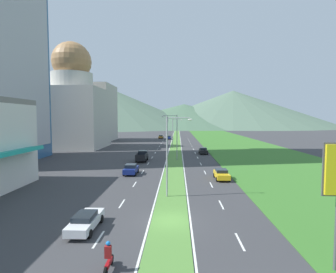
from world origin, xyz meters
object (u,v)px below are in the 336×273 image
street_lamp_mid (175,134)px  car_7 (131,169)px  street_lamp_near (170,151)px  car_6 (86,221)px  car_2 (161,137)px  car_4 (222,174)px  car_3 (203,151)px  street_lamp_far (174,131)px  motorcycle_rider (108,259)px  car_5 (169,137)px  pickup_truck_0 (142,156)px

street_lamp_mid → car_7: bearing=-115.2°
street_lamp_near → car_7: size_ratio=2.16×
car_6 → car_7: 21.03m
car_2 → car_4: bearing=-170.1°
street_lamp_mid → car_3: street_lamp_mid is taller
street_lamp_far → car_6: (-6.04, -61.78, -4.31)m
car_3 → car_7: car_7 is taller
street_lamp_near → car_4: 12.29m
street_lamp_mid → motorcycle_rider: 41.57m
car_7 → car_5: bearing=-2.8°
car_2 → car_6: car_2 is taller
car_2 → car_3: 52.52m
street_lamp_mid → street_lamp_far: size_ratio=1.10×
car_2 → car_4: (13.71, -78.57, 0.00)m
street_lamp_near → car_2: 87.84m
car_2 → car_7: car_7 is taller
pickup_truck_0 → street_lamp_mid: bearing=-80.3°
car_4 → pickup_truck_0: size_ratio=0.81×
car_5 → street_lamp_near: bearing=-178.0°
street_lamp_near → car_5: 82.78m
car_4 → car_7: (-13.67, 2.98, 0.06)m
car_2 → car_4: 79.75m
car_5 → motorcycle_rider: motorcycle_rider is taller
car_7 → motorcycle_rider: (3.38, -26.69, -0.07)m
street_lamp_near → motorcycle_rider: 15.75m
street_lamp_near → car_3: 37.74m
car_4 → street_lamp_near: bearing=-38.9°
car_4 → car_7: size_ratio=1.05×
street_lamp_mid → car_2: street_lamp_mid is taller
street_lamp_far → pickup_truck_0: 28.42m
street_lamp_near → car_4: (7.20, 8.92, -4.44)m
street_lamp_mid → motorcycle_rider: size_ratio=4.75×
car_3 → car_5: bearing=-167.5°
street_lamp_mid → car_6: 36.44m
car_7 → car_3: bearing=-28.8°
street_lamp_near → car_7: (-6.47, 11.90, -4.38)m
car_3 → street_lamp_near: bearing=-11.1°
pickup_truck_0 → car_3: bearing=-49.7°
car_7 → motorcycle_rider: bearing=-172.8°
car_5 → car_6: 91.81m
street_lamp_near → car_3: (7.20, 36.78, -4.40)m
street_lamp_far → car_4: bearing=-80.2°
car_3 → motorcycle_rider: motorcycle_rider is taller
car_7 → pickup_truck_0: 13.30m
street_lamp_near → motorcycle_rider: bearing=-101.8°
street_lamp_mid → car_6: bearing=-100.7°
street_lamp_far → car_3: 18.07m
motorcycle_rider → street_lamp_mid: bearing=-4.8°
street_lamp_near → car_4: size_ratio=2.05×
street_lamp_near → street_lamp_mid: (0.34, 26.36, 0.31)m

